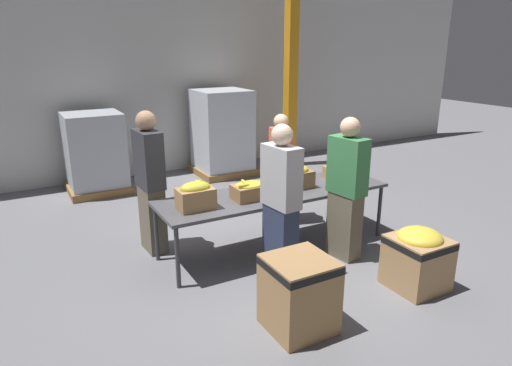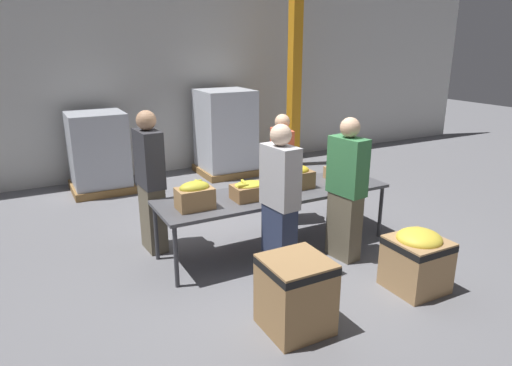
# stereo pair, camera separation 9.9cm
# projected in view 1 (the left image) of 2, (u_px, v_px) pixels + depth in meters

# --- Properties ---
(ground_plane) EXTENTS (30.00, 30.00, 0.00)m
(ground_plane) POSITION_uv_depth(u_px,v_px,m) (274.00, 247.00, 5.93)
(ground_plane) COLOR slate
(wall_back) EXTENTS (16.00, 0.08, 4.00)m
(wall_back) POSITION_uv_depth(u_px,v_px,m) (163.00, 71.00, 8.85)
(wall_back) COLOR silver
(wall_back) RESTS_ON ground_plane
(sorting_table) EXTENTS (2.99, 0.87, 0.75)m
(sorting_table) POSITION_uv_depth(u_px,v_px,m) (275.00, 195.00, 5.72)
(sorting_table) COLOR #4C4C51
(sorting_table) RESTS_ON ground_plane
(banana_box_0) EXTENTS (0.40, 0.28, 0.32)m
(banana_box_0) POSITION_uv_depth(u_px,v_px,m) (196.00, 195.00, 5.09)
(banana_box_0) COLOR #A37A4C
(banana_box_0) RESTS_ON sorting_table
(banana_box_1) EXTENTS (0.41, 0.30, 0.24)m
(banana_box_1) POSITION_uv_depth(u_px,v_px,m) (250.00, 190.00, 5.42)
(banana_box_1) COLOR olive
(banana_box_1) RESTS_ON sorting_table
(banana_box_2) EXTENTS (0.42, 0.29, 0.30)m
(banana_box_2) POSITION_uv_depth(u_px,v_px,m) (295.00, 176.00, 5.83)
(banana_box_2) COLOR olive
(banana_box_2) RESTS_ON sorting_table
(banana_box_3) EXTENTS (0.41, 0.27, 0.22)m
(banana_box_3) POSITION_uv_depth(u_px,v_px,m) (340.00, 170.00, 6.26)
(banana_box_3) COLOR #A37A4C
(banana_box_3) RESTS_ON sorting_table
(volunteer_0) EXTENTS (0.27, 0.49, 1.78)m
(volunteer_0) POSITION_uv_depth(u_px,v_px,m) (150.00, 183.00, 5.60)
(volunteer_0) COLOR #6B604C
(volunteer_0) RESTS_ON ground_plane
(volunteer_1) EXTENTS (0.28, 0.49, 1.74)m
(volunteer_1) POSITION_uv_depth(u_px,v_px,m) (281.00, 203.00, 5.01)
(volunteer_1) COLOR #2D3856
(volunteer_1) RESTS_ON ground_plane
(volunteer_2) EXTENTS (0.29, 0.46, 1.59)m
(volunteer_2) POSITION_uv_depth(u_px,v_px,m) (280.00, 169.00, 6.56)
(volunteer_2) COLOR #2D3856
(volunteer_2) RESTS_ON ground_plane
(volunteer_3) EXTENTS (0.29, 0.49, 1.74)m
(volunteer_3) POSITION_uv_depth(u_px,v_px,m) (346.00, 190.00, 5.42)
(volunteer_3) COLOR #6B604C
(volunteer_3) RESTS_ON ground_plane
(donation_bin_0) EXTENTS (0.57, 0.57, 0.70)m
(donation_bin_0) POSITION_uv_depth(u_px,v_px,m) (299.00, 292.00, 4.16)
(donation_bin_0) COLOR #A37A4C
(donation_bin_0) RESTS_ON ground_plane
(donation_bin_1) EXTENTS (0.56, 0.56, 0.68)m
(donation_bin_1) POSITION_uv_depth(u_px,v_px,m) (418.00, 257.00, 4.87)
(donation_bin_1) COLOR tan
(donation_bin_1) RESTS_ON ground_plane
(support_pillar) EXTENTS (0.22, 0.22, 4.00)m
(support_pillar) POSITION_uv_depth(u_px,v_px,m) (291.00, 70.00, 9.28)
(support_pillar) COLOR orange
(support_pillar) RESTS_ON ground_plane
(pallet_stack_0) EXTENTS (1.02, 1.02, 1.40)m
(pallet_stack_0) POSITION_uv_depth(u_px,v_px,m) (95.00, 153.00, 7.93)
(pallet_stack_0) COLOR olive
(pallet_stack_0) RESTS_ON ground_plane
(pallet_stack_1) EXTENTS (1.07, 1.07, 1.66)m
(pallet_stack_1) POSITION_uv_depth(u_px,v_px,m) (222.00, 133.00, 8.99)
(pallet_stack_1) COLOR olive
(pallet_stack_1) RESTS_ON ground_plane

